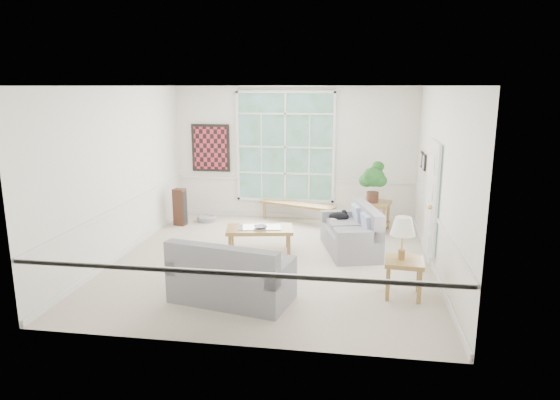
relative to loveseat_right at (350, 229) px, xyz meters
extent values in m
cube|color=#BAAE9D|center=(-1.34, -0.71, -0.44)|extent=(5.50, 6.00, 0.01)
cube|color=white|center=(-1.34, -0.71, 2.57)|extent=(5.50, 6.00, 0.02)
cube|color=white|center=(-1.34, 2.29, 1.07)|extent=(5.50, 0.02, 3.00)
cube|color=white|center=(-1.34, -3.71, 1.07)|extent=(5.50, 0.02, 3.00)
cube|color=white|center=(-4.09, -0.71, 1.07)|extent=(0.02, 6.00, 3.00)
cube|color=white|center=(1.41, -0.71, 1.07)|extent=(0.02, 6.00, 3.00)
cube|color=white|center=(-1.54, 2.25, 1.22)|extent=(2.30, 0.08, 2.40)
cube|color=white|center=(1.37, -0.11, 0.62)|extent=(0.08, 0.90, 2.10)
cube|color=white|center=(1.37, -0.74, 0.72)|extent=(0.08, 0.26, 1.90)
cube|color=maroon|center=(-3.29, 2.24, 1.17)|extent=(0.90, 0.06, 1.10)
cube|color=black|center=(1.37, 1.04, 1.12)|extent=(0.04, 0.26, 0.32)
cube|color=black|center=(1.37, 1.44, 1.12)|extent=(0.04, 0.26, 0.32)
cube|color=gray|center=(0.00, 0.00, 0.00)|extent=(1.19, 1.75, 0.86)
cube|color=gray|center=(-1.63, -2.44, 0.02)|extent=(1.81, 1.19, 0.90)
cube|color=olive|center=(-1.66, -0.25, -0.20)|extent=(1.31, 0.87, 0.45)
imported|color=gray|center=(-1.63, -0.32, 0.06)|extent=(0.39, 0.39, 0.07)
cube|color=olive|center=(-1.22, 1.94, -0.22)|extent=(1.79, 0.93, 0.41)
cube|color=olive|center=(0.48, 1.48, -0.12)|extent=(0.75, 0.75, 0.62)
cube|color=olive|center=(0.80, -1.94, -0.15)|extent=(0.59, 0.59, 0.56)
cylinder|color=gray|center=(-3.26, 1.64, -0.37)|extent=(0.56, 0.56, 0.13)
cube|color=#3E2117|center=(-3.74, 1.26, -0.02)|extent=(0.29, 0.25, 0.81)
ellipsoid|color=black|center=(-0.23, 0.52, 0.10)|extent=(0.41, 0.31, 0.18)
camera|label=1|loc=(0.05, -8.94, 2.56)|focal=32.00mm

